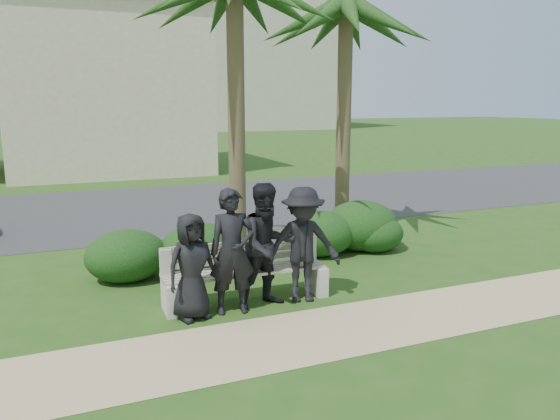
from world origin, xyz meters
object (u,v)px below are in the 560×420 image
Objects in this scene: park_bench at (245,276)px; man_d at (303,245)px; man_c at (267,245)px; palm_right at (346,10)px; man_a at (192,267)px; man_b at (232,252)px.

park_bench is 1.43× the size of man_d.
man_c is 1.05× the size of man_d.
palm_right is at bearing 43.70° from park_bench.
palm_right reaches higher than man_d.
man_a is 1.75m from man_d.
palm_right is (3.71, 3.39, 4.03)m from man_b.
palm_right reaches higher than man_c.
man_d is 0.30× the size of palm_right.
park_bench is 1.36× the size of man_c.
man_c is (1.17, 0.04, 0.18)m from man_a.
man_c is 6.09m from palm_right.
park_bench is at bearing 55.75° from man_b.
park_bench is 1.05m from man_a.
park_bench is at bearing 7.31° from man_a.
man_d is at bearing -12.81° from man_a.
man_b is 0.57m from man_c.
man_d is (0.82, -0.33, 0.50)m from park_bench.
man_a is 0.26× the size of palm_right.
park_bench is 1.67× the size of man_a.
man_b is at bearing -163.44° from man_d.
man_d reaches higher than park_bench.
man_c is at bearing -11.47° from man_a.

